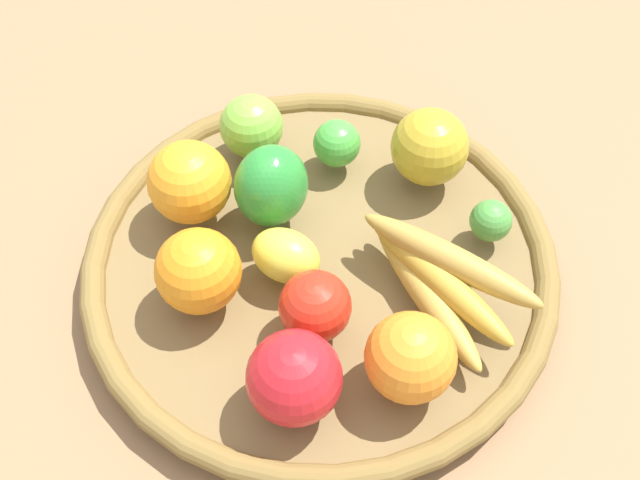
# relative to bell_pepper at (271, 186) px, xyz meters

# --- Properties ---
(ground_plane) EXTENTS (2.40, 2.40, 0.00)m
(ground_plane) POSITION_rel_bell_pepper_xyz_m (0.05, 0.04, -0.08)
(ground_plane) COLOR #8D6846
(ground_plane) RESTS_ON ground
(basket) EXTENTS (0.46, 0.46, 0.04)m
(basket) POSITION_rel_bell_pepper_xyz_m (0.05, 0.04, -0.06)
(basket) COLOR brown
(basket) RESTS_ON ground_plane
(bell_pepper) EXTENTS (0.10, 0.10, 0.09)m
(bell_pepper) POSITION_rel_bell_pepper_xyz_m (0.00, 0.00, 0.00)
(bell_pepper) COLOR #2B8D33
(bell_pepper) RESTS_ON basket
(lime_1) EXTENTS (0.07, 0.07, 0.05)m
(lime_1) POSITION_rel_bell_pepper_xyz_m (-0.07, 0.07, -0.02)
(lime_1) COLOR green
(lime_1) RESTS_ON basket
(apple_0) EXTENTS (0.09, 0.09, 0.08)m
(apple_0) POSITION_rel_bell_pepper_xyz_m (0.20, 0.01, -0.00)
(apple_0) COLOR red
(apple_0) RESTS_ON basket
(orange_1) EXTENTS (0.08, 0.08, 0.08)m
(orange_1) POSITION_rel_bell_pepper_xyz_m (0.09, -0.07, -0.00)
(orange_1) COLOR orange
(orange_1) RESTS_ON basket
(banana_bunch) EXTENTS (0.18, 0.16, 0.05)m
(banana_bunch) POSITION_rel_bell_pepper_xyz_m (0.10, 0.15, -0.02)
(banana_bunch) COLOR #B5903A
(banana_bunch) RESTS_ON basket
(apple_3) EXTENTS (0.08, 0.08, 0.08)m
(apple_3) POSITION_rel_bell_pepper_xyz_m (-0.04, 0.16, -0.00)
(apple_3) COLOR gold
(apple_3) RESTS_ON basket
(orange_2) EXTENTS (0.12, 0.12, 0.08)m
(orange_2) POSITION_rel_bell_pepper_xyz_m (-0.01, -0.08, -0.00)
(orange_2) COLOR orange
(orange_2) RESTS_ON basket
(apple_2) EXTENTS (0.09, 0.09, 0.06)m
(apple_2) POSITION_rel_bell_pepper_xyz_m (0.13, 0.03, -0.01)
(apple_2) COLOR red
(apple_2) RESTS_ON basket
(orange_0) EXTENTS (0.11, 0.11, 0.08)m
(orange_0) POSITION_rel_bell_pepper_xyz_m (0.19, 0.11, -0.00)
(orange_0) COLOR orange
(orange_0) RESTS_ON basket
(lemon_0) EXTENTS (0.08, 0.08, 0.05)m
(lemon_0) POSITION_rel_bell_pepper_xyz_m (0.07, 0.01, -0.02)
(lemon_0) COLOR yellow
(lemon_0) RESTS_ON basket
(lime_0) EXTENTS (0.06, 0.06, 0.04)m
(lime_0) POSITION_rel_bell_pepper_xyz_m (0.04, 0.21, -0.02)
(lime_0) COLOR #49943C
(lime_0) RESTS_ON basket
(apple_1) EXTENTS (0.09, 0.09, 0.07)m
(apple_1) POSITION_rel_bell_pepper_xyz_m (-0.09, -0.02, -0.01)
(apple_1) COLOR #7BBB3D
(apple_1) RESTS_ON basket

